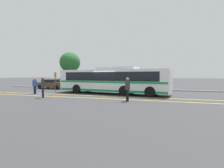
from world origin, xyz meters
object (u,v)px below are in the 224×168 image
(tree_0, at_px, (70,62))
(bus_stop_sign, at_px, (55,79))
(parked_car_2, at_px, (127,86))
(parked_car_1, at_px, (91,85))
(parked_car_0, at_px, (52,84))
(transit_bus, at_px, (112,80))
(pedestrian_2, at_px, (35,85))
(pedestrian_1, at_px, (43,86))
(pedestrian_0, at_px, (128,88))

(tree_0, bearing_deg, bus_stop_sign, -71.04)
(bus_stop_sign, bearing_deg, parked_car_2, -56.98)
(parked_car_2, distance_m, bus_stop_sign, 8.98)
(parked_car_1, relative_size, tree_0, 0.73)
(parked_car_0, bearing_deg, transit_bus, 71.45)
(parked_car_1, bearing_deg, parked_car_0, -93.70)
(transit_bus, distance_m, tree_0, 13.12)
(parked_car_1, bearing_deg, pedestrian_2, -32.63)
(pedestrian_2, bearing_deg, transit_bus, 112.56)
(pedestrian_2, xyz_separation_m, tree_0, (-2.10, 10.65, 3.23))
(bus_stop_sign, distance_m, tree_0, 8.68)
(parked_car_1, xyz_separation_m, pedestrian_1, (-0.60, -9.02, 0.39))
(parked_car_0, height_order, pedestrian_1, pedestrian_1)
(pedestrian_1, relative_size, bus_stop_sign, 0.77)
(parked_car_1, height_order, pedestrian_2, pedestrian_2)
(transit_bus, height_order, pedestrian_2, transit_bus)
(parked_car_2, distance_m, pedestrian_1, 10.69)
(transit_bus, xyz_separation_m, pedestrian_0, (2.80, -4.83, -0.44))
(bus_stop_sign, bearing_deg, parked_car_0, 49.02)
(parked_car_1, height_order, pedestrian_1, pedestrian_1)
(parked_car_0, height_order, pedestrian_0, pedestrian_0)
(parked_car_2, xyz_separation_m, bus_stop_sign, (-8.07, -3.84, 0.86))
(parked_car_2, bearing_deg, parked_car_1, -88.08)
(transit_bus, bearing_deg, pedestrian_1, 143.39)
(transit_bus, xyz_separation_m, tree_0, (-10.06, 7.98, 2.70))
(parked_car_1, bearing_deg, transit_bus, 43.71)
(transit_bus, height_order, bus_stop_sign, transit_bus)
(bus_stop_sign, bearing_deg, tree_0, 26.55)
(pedestrian_0, height_order, tree_0, tree_0)
(transit_bus, relative_size, bus_stop_sign, 5.28)
(pedestrian_1, distance_m, bus_stop_sign, 5.80)
(parked_car_0, distance_m, bus_stop_sign, 5.08)
(parked_car_0, xyz_separation_m, pedestrian_2, (2.74, -6.60, 0.25))
(parked_car_1, bearing_deg, pedestrian_1, -7.73)
(parked_car_0, distance_m, parked_car_1, 6.37)
(pedestrian_1, xyz_separation_m, pedestrian_2, (-3.03, 2.40, -0.09))
(pedestrian_0, relative_size, tree_0, 0.31)
(parked_car_0, bearing_deg, pedestrian_0, 58.65)
(pedestrian_1, height_order, tree_0, tree_0)
(parked_car_1, height_order, pedestrian_0, pedestrian_0)
(parked_car_2, bearing_deg, tree_0, -108.99)
(transit_bus, distance_m, parked_car_0, 11.42)
(transit_bus, bearing_deg, parked_car_1, 55.20)
(transit_bus, bearing_deg, parked_car_0, 77.42)
(transit_bus, distance_m, pedestrian_2, 8.41)
(parked_car_0, height_order, parked_car_1, parked_car_0)
(pedestrian_1, xyz_separation_m, bus_stop_sign, (-2.45, 5.24, 0.46))
(parked_car_0, bearing_deg, pedestrian_1, 34.26)
(transit_bus, bearing_deg, pedestrian_2, 116.15)
(parked_car_2, xyz_separation_m, pedestrian_2, (-8.65, -6.68, 0.31))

